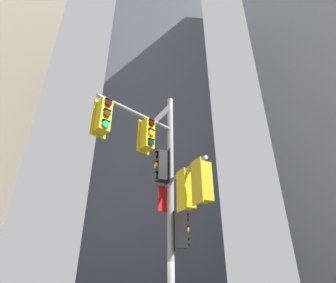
{
  "coord_description": "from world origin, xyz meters",
  "views": [
    {
      "loc": [
        -0.75,
        -7.83,
        2.19
      ],
      "look_at": [
        -0.06,
        0.22,
        6.36
      ],
      "focal_mm": 27.59,
      "sensor_mm": 36.0,
      "label": 1
    }
  ],
  "objects": [
    {
      "name": "building_mid_block",
      "position": [
        0.11,
        24.04,
        25.98
      ],
      "size": [
        13.12,
        13.12,
        51.96
      ],
      "primitive_type": "cube",
      "color": "#4C5460",
      "rests_on": "ground"
    },
    {
      "name": "signal_pole_assembly",
      "position": [
        -0.23,
        -0.6,
        4.65
      ],
      "size": [
        3.28,
        2.46,
        8.02
      ],
      "color": "#9EA0A3",
      "rests_on": "ground"
    }
  ]
}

